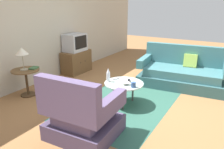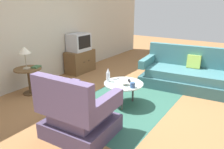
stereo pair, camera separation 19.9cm
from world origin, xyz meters
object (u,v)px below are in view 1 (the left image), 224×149
Objects in this scene: tv_remote_silver at (115,79)px; vase at (108,75)px; side_table at (26,77)px; bowl at (126,84)px; tv_remote_dark at (129,81)px; mug at (134,85)px; book at (34,68)px; couch at (183,73)px; television at (75,43)px; coffee_table at (124,85)px; armchair at (82,116)px; table_lamp at (22,52)px; tv_stand at (77,62)px.

vase is at bearing 15.19° from tv_remote_silver.
side_table is 3.88× the size of bowl.
mug is at bearing 11.40° from tv_remote_dark.
mug is 0.62× the size of book.
couch is at bearing 125.61° from tv_remote_dark.
vase is (-1.18, -1.77, -0.27)m from television.
couch is at bearing -15.18° from mug.
coffee_table is at bearing -71.91° from vase.
side_table is 1.71m from vase.
armchair is 6.83× the size of bowl.
tv_remote_silver reaches higher than coffee_table.
armchair is at bearing -106.49° from table_lamp.
armchair is 1.76× the size of side_table.
coffee_table is at bearing -70.30° from table_lamp.
tv_stand is 2.06m from tv_remote_silver.
tv_remote_dark is at bearing -114.59° from television.
television is 2.14m from vase.
vase is 1.78× the size of tv_remote_silver.
book reaches higher than tv_remote_silver.
vase is at bearing -70.64° from side_table.
tv_stand is (1.09, 2.03, -0.09)m from coffee_table.
vase is 0.22m from tv_remote_silver.
side_table is 1.80m from television.
coffee_table is 2.75× the size of vase.
table_lamp is at bearing -97.04° from tv_remote_dark.
armchair reaches higher than side_table.
vase is at bearing -93.33° from book.
coffee_table is 0.12m from bowl.
vase is at bearing -70.03° from table_lamp.
armchair reaches higher than tv_stand.
book is at bearing -29.31° from table_lamp.
coffee_table is 1.31× the size of side_table.
coffee_table is 2.00m from side_table.
coffee_table is at bearing -47.63° from tv_remote_dark.
book reaches higher than side_table.
couch is at bearing -20.87° from bowl.
vase is 0.41m from tv_remote_dark.
vase is (-1.18, -1.75, 0.26)m from tv_stand.
couch is at bearing -30.77° from vase.
vase reaches higher than book.
bowl is at bearing -19.72° from tv_remote_dark.
vase is at bearing 53.47° from couch.
mug is 0.91× the size of tv_remote_silver.
vase is 1.21× the size of book.
couch is 13.36× the size of tv_remote_silver.
mug is 0.86× the size of tv_remote_dark.
television is 3.89× the size of tv_remote_silver.
television reaches higher than coffee_table.
vase is 1.85× the size of bowl.
couch is at bearing -80.28° from tv_stand.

